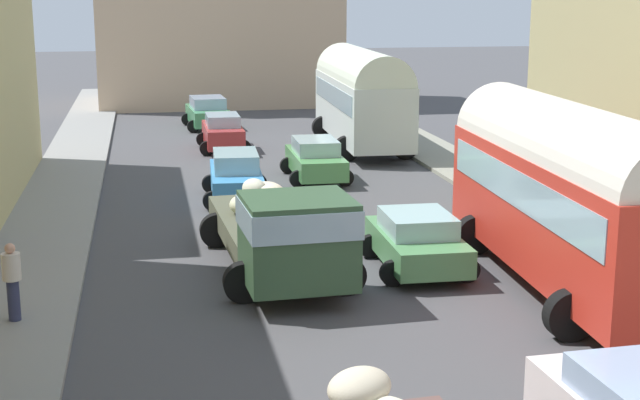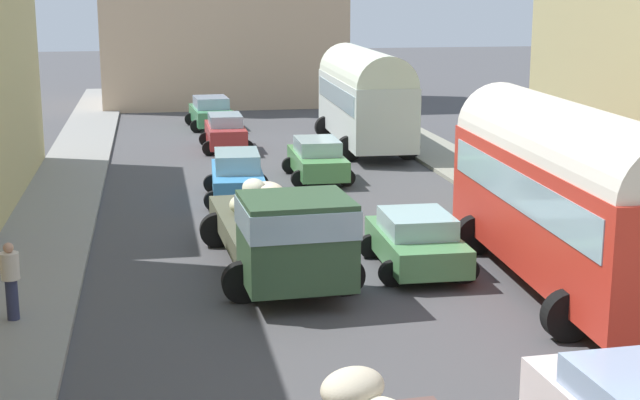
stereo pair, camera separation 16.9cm
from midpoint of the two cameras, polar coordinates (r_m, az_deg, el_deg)
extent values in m
plane|color=#48474A|center=(30.16, -2.14, 0.04)|extent=(154.00, 154.00, 0.00)
cube|color=gray|center=(29.97, -15.98, -0.40)|extent=(2.50, 70.00, 0.14)
cube|color=gray|center=(32.01, 10.80, 0.69)|extent=(2.50, 70.00, 0.14)
cube|color=red|center=(21.47, 14.61, -0.72)|extent=(2.79, 9.91, 2.58)
cylinder|color=silver|center=(21.21, 14.81, 2.67)|extent=(2.73, 9.71, 2.30)
cube|color=#99B7C6|center=(21.35, 14.70, 0.76)|extent=(2.80, 9.13, 0.83)
cylinder|color=black|center=(24.17, 9.25, -2.12)|extent=(1.00, 0.35, 1.00)
cylinder|color=black|center=(24.92, 14.15, -1.90)|extent=(1.00, 0.35, 1.00)
cylinder|color=black|center=(18.72, 14.78, -6.84)|extent=(1.00, 0.35, 1.00)
cube|color=silver|center=(39.72, 2.44, 5.69)|extent=(2.77, 9.53, 2.50)
cylinder|color=silver|center=(39.59, 2.45, 7.48)|extent=(2.71, 9.34, 2.43)
cube|color=#99B7C6|center=(39.66, 2.44, 6.48)|extent=(2.79, 8.77, 0.80)
cylinder|color=black|center=(42.54, 0.08, 4.47)|extent=(1.00, 0.35, 1.00)
cylinder|color=black|center=(42.97, 3.19, 4.54)|extent=(1.00, 0.35, 1.00)
cylinder|color=black|center=(36.83, 1.52, 3.17)|extent=(1.00, 0.35, 1.00)
cylinder|color=black|center=(37.33, 5.08, 3.25)|extent=(1.00, 0.35, 1.00)
ellipsoid|color=beige|center=(12.34, 2.03, -11.41)|extent=(1.20, 1.15, 0.49)
cube|color=#304E32|center=(19.98, -1.63, -2.48)|extent=(2.39, 2.27, 1.88)
cube|color=#99B7C6|center=(19.85, -1.63, -1.01)|extent=(2.44, 2.36, 0.60)
cube|color=#4E513E|center=(23.78, -3.51, -1.67)|extent=(2.55, 5.58, 0.55)
ellipsoid|color=silver|center=(22.89, -1.96, -0.89)|extent=(0.94, 0.93, 0.48)
ellipsoid|color=beige|center=(24.03, -5.06, -0.28)|extent=(0.77, 0.90, 0.47)
ellipsoid|color=beige|center=(25.16, -3.42, 0.47)|extent=(1.23, 1.21, 0.59)
ellipsoid|color=beige|center=(22.86, -3.17, 0.27)|extent=(0.89, 1.04, 0.58)
ellipsoid|color=beige|center=(24.12, -4.25, 0.71)|extent=(0.78, 0.91, 0.52)
cylinder|color=black|center=(20.73, 1.35, -4.61)|extent=(0.90, 0.31, 0.90)
cylinder|color=black|center=(20.30, -4.93, -5.05)|extent=(0.90, 0.31, 0.90)
cylinder|color=black|center=(25.03, -1.32, -1.56)|extent=(0.90, 0.31, 0.90)
cylinder|color=black|center=(24.66, -6.53, -1.86)|extent=(0.90, 0.31, 0.90)
cube|color=#3D8DCE|center=(29.99, -5.33, 1.16)|extent=(1.80, 4.26, 0.73)
cube|color=#91BDC7|center=(29.86, -5.35, 2.40)|extent=(1.50, 2.24, 0.58)
cylinder|color=black|center=(28.83, -3.64, 0.04)|extent=(0.60, 0.21, 0.60)
cylinder|color=black|center=(28.77, -6.77, -0.05)|extent=(0.60, 0.21, 0.60)
cylinder|color=black|center=(31.36, -3.98, 1.07)|extent=(0.60, 0.21, 0.60)
cylinder|color=black|center=(31.30, -6.86, 0.99)|extent=(0.60, 0.21, 0.60)
cube|color=#AE2F2F|center=(39.48, -6.09, 3.99)|extent=(1.52, 3.86, 0.79)
cube|color=#A0BFD3|center=(39.39, -6.11, 4.90)|extent=(1.34, 2.01, 0.47)
cylinder|color=black|center=(38.43, -4.80, 3.23)|extent=(0.60, 0.21, 0.60)
cylinder|color=black|center=(38.31, -7.07, 3.15)|extent=(0.60, 0.21, 0.60)
cylinder|color=black|center=(40.78, -5.15, 3.78)|extent=(0.60, 0.21, 0.60)
cylinder|color=black|center=(40.67, -7.29, 3.70)|extent=(0.60, 0.21, 0.60)
cube|color=#44915B|center=(45.93, -6.98, 5.17)|extent=(2.01, 4.20, 0.74)
cube|color=#97B0CF|center=(45.85, -7.00, 5.96)|extent=(1.67, 2.22, 0.53)
cylinder|color=black|center=(44.85, -5.64, 4.58)|extent=(0.60, 0.21, 0.60)
cylinder|color=black|center=(44.62, -7.87, 4.48)|extent=(0.60, 0.21, 0.60)
cylinder|color=black|center=(47.34, -6.11, 5.00)|extent=(0.60, 0.21, 0.60)
cylinder|color=black|center=(47.13, -8.23, 4.91)|extent=(0.60, 0.21, 0.60)
cube|color=#508D52|center=(22.61, 5.74, -2.80)|extent=(1.84, 3.78, 0.66)
cube|color=#9BC1BE|center=(22.47, 5.77, -1.40)|extent=(1.59, 1.98, 0.48)
cylinder|color=black|center=(23.57, 2.92, -2.86)|extent=(0.60, 0.21, 0.60)
cylinder|color=black|center=(24.00, 7.04, -2.65)|extent=(0.60, 0.21, 0.60)
cylinder|color=black|center=(21.41, 4.25, -4.50)|extent=(0.60, 0.21, 0.60)
cylinder|color=black|center=(21.88, 8.75, -4.24)|extent=(0.60, 0.21, 0.60)
cube|color=#50944F|center=(33.17, -0.42, 2.30)|extent=(1.71, 4.14, 0.69)
cube|color=#A3C3C5|center=(33.06, -0.42, 3.33)|extent=(1.48, 2.16, 0.51)
cylinder|color=black|center=(34.35, -2.11, 2.12)|extent=(0.60, 0.21, 0.60)
cylinder|color=black|center=(34.60, 0.57, 2.21)|extent=(0.60, 0.21, 0.60)
cylinder|color=black|center=(31.87, -1.50, 1.29)|extent=(0.60, 0.21, 0.60)
cylinder|color=black|center=(32.14, 1.39, 1.39)|extent=(0.60, 0.21, 0.60)
cylinder|color=#2E3251|center=(19.92, -18.38, -7.18)|extent=(0.21, 0.21, 0.14)
cylinder|color=#2E3251|center=(19.77, -18.48, -5.83)|extent=(0.31, 0.31, 0.85)
cylinder|color=beige|center=(19.56, -18.62, -3.89)|extent=(0.48, 0.48, 0.55)
sphere|color=tan|center=(19.46, -18.70, -2.82)|extent=(0.21, 0.21, 0.21)
camera|label=1|loc=(0.08, -90.20, -0.04)|focal=52.26mm
camera|label=2|loc=(0.08, 89.80, 0.04)|focal=52.26mm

